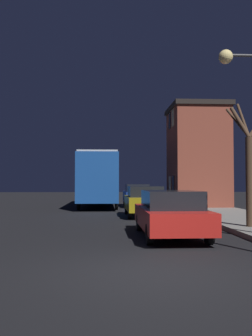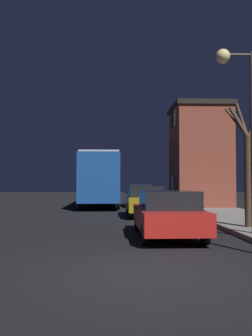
{
  "view_description": "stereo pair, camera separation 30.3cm",
  "coord_description": "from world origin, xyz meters",
  "px_view_note": "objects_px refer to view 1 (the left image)",
  "views": [
    {
      "loc": [
        -0.95,
        -7.14,
        1.69
      ],
      "look_at": [
        -0.0,
        9.83,
        2.36
      ],
      "focal_mm": 40.0,
      "sensor_mm": 36.0,
      "label": 1
    },
    {
      "loc": [
        -0.65,
        -7.16,
        1.69
      ],
      "look_at": [
        -0.0,
        9.83,
        2.36
      ],
      "focal_mm": 40.0,
      "sensor_mm": 36.0,
      "label": 2
    }
  ],
  "objects_px": {
    "car_near_lane": "(170,213)",
    "car_far_lane": "(137,195)",
    "car_mid_lane": "(144,201)",
    "streetlamp": "(242,103)",
    "bare_tree": "(249,166)",
    "bus": "(99,176)"
  },
  "relations": [
    {
      "from": "car_near_lane",
      "to": "car_far_lane",
      "type": "xyz_separation_m",
      "value": [
        0.21,
        14.94,
        0.08
      ]
    },
    {
      "from": "car_near_lane",
      "to": "car_mid_lane",
      "type": "height_order",
      "value": "car_mid_lane"
    },
    {
      "from": "bus",
      "to": "car_mid_lane",
      "type": "bearing_deg",
      "value": -73.17
    },
    {
      "from": "car_near_lane",
      "to": "bus",
      "type": "bearing_deg",
      "value": 99.45
    },
    {
      "from": "bare_tree",
      "to": "bus",
      "type": "height_order",
      "value": "bare_tree"
    },
    {
      "from": "bus",
      "to": "car_near_lane",
      "type": "distance_m",
      "value": 15.31
    },
    {
      "from": "streetlamp",
      "to": "bus",
      "type": "bearing_deg",
      "value": 106.79
    },
    {
      "from": "car_far_lane",
      "to": "car_mid_lane",
      "type": "bearing_deg",
      "value": -92.02
    },
    {
      "from": "car_far_lane",
      "to": "bus",
      "type": "bearing_deg",
      "value": 178.01
    },
    {
      "from": "bare_tree",
      "to": "car_mid_lane",
      "type": "relative_size",
      "value": 1.09
    },
    {
      "from": "bare_tree",
      "to": "car_far_lane",
      "type": "height_order",
      "value": "bare_tree"
    },
    {
      "from": "streetlamp",
      "to": "car_near_lane",
      "type": "relative_size",
      "value": 1.2
    },
    {
      "from": "streetlamp",
      "to": "car_near_lane",
      "type": "height_order",
      "value": "streetlamp"
    },
    {
      "from": "car_near_lane",
      "to": "car_mid_lane",
      "type": "relative_size",
      "value": 1.14
    },
    {
      "from": "bare_tree",
      "to": "car_mid_lane",
      "type": "xyz_separation_m",
      "value": [
        -3.08,
        5.76,
        -1.5
      ]
    },
    {
      "from": "streetlamp",
      "to": "bus",
      "type": "distance_m",
      "value": 16.31
    },
    {
      "from": "car_near_lane",
      "to": "car_mid_lane",
      "type": "xyz_separation_m",
      "value": [
        -0.07,
        6.99,
        0.05
      ]
    },
    {
      "from": "bare_tree",
      "to": "car_far_lane",
      "type": "bearing_deg",
      "value": 101.54
    },
    {
      "from": "bus",
      "to": "car_far_lane",
      "type": "distance_m",
      "value": 3.03
    },
    {
      "from": "streetlamp",
      "to": "bare_tree",
      "type": "relative_size",
      "value": 1.25
    },
    {
      "from": "streetlamp",
      "to": "car_near_lane",
      "type": "xyz_separation_m",
      "value": [
        -2.17,
        0.46,
        -3.41
      ]
    },
    {
      "from": "car_mid_lane",
      "to": "car_far_lane",
      "type": "relative_size",
      "value": 0.86
    }
  ]
}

